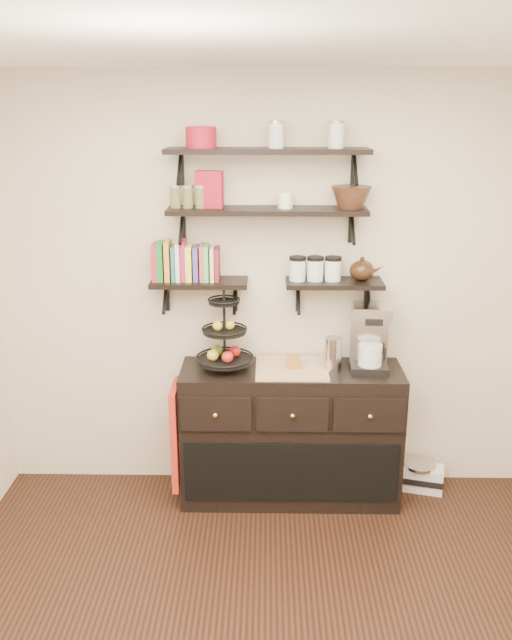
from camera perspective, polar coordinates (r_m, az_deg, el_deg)
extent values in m
cube|color=white|center=(2.47, 0.99, 22.56)|extent=(3.50, 3.50, 0.02)
cube|color=silver|center=(4.36, 0.90, 2.48)|extent=(3.50, 0.02, 2.70)
cube|color=black|center=(4.08, 0.96, 14.07)|extent=(1.20, 0.27, 0.03)
cube|color=black|center=(4.24, -6.26, 12.54)|extent=(0.02, 0.03, 0.20)
cube|color=black|center=(4.24, 8.17, 12.47)|extent=(0.02, 0.03, 0.20)
cube|color=black|center=(4.12, 0.94, 9.20)|extent=(1.20, 0.27, 0.03)
cube|color=black|center=(4.28, -6.11, 7.88)|extent=(0.02, 0.03, 0.20)
cube|color=black|center=(4.28, 7.97, 7.81)|extent=(0.02, 0.03, 0.20)
cube|color=black|center=(4.24, -4.79, 3.17)|extent=(0.60, 0.25, 0.03)
cube|color=black|center=(4.40, -7.47, 2.07)|extent=(0.02, 0.03, 0.20)
cube|color=black|center=(4.36, -1.73, 2.06)|extent=(0.03, 0.03, 0.20)
cube|color=black|center=(4.24, 6.60, 3.11)|extent=(0.60, 0.25, 0.03)
cube|color=black|center=(4.36, 3.53, 2.04)|extent=(0.03, 0.03, 0.20)
cube|color=black|center=(4.40, 9.27, 1.99)|extent=(0.02, 0.03, 0.20)
cube|color=#AC2034|center=(4.25, -8.30, 4.68)|extent=(0.02, 0.15, 0.20)
cube|color=#1E6A31|center=(4.24, -7.88, 4.95)|extent=(0.03, 0.15, 0.24)
cube|color=orange|center=(4.24, -7.35, 4.75)|extent=(0.04, 0.15, 0.21)
cube|color=#1D7188|center=(4.23, -6.87, 5.02)|extent=(0.03, 0.15, 0.25)
cube|color=beige|center=(4.22, -6.40, 4.83)|extent=(0.03, 0.15, 0.22)
cube|color=#9E1E4E|center=(4.22, -5.88, 5.09)|extent=(0.04, 0.15, 0.26)
cube|color=#DEE63D|center=(4.21, -5.36, 4.90)|extent=(0.03, 0.15, 0.23)
cube|color=#483F9C|center=(4.21, -4.87, 4.70)|extent=(0.03, 0.15, 0.20)
cube|color=#BE4742|center=(4.21, -4.32, 4.97)|extent=(0.04, 0.15, 0.24)
cube|color=#56AD64|center=(4.21, -3.78, 4.77)|extent=(0.03, 0.15, 0.21)
cube|color=beige|center=(4.20, -3.28, 5.04)|extent=(0.03, 0.15, 0.25)
cube|color=maroon|center=(4.20, -2.80, 4.84)|extent=(0.02, 0.15, 0.22)
cylinder|color=silver|center=(4.20, 3.51, 4.21)|extent=(0.10, 0.10, 0.13)
cylinder|color=silver|center=(4.21, 5.01, 4.20)|extent=(0.10, 0.10, 0.13)
cylinder|color=silver|center=(4.22, 6.50, 4.18)|extent=(0.10, 0.10, 0.13)
cube|color=black|center=(4.47, 2.92, -9.55)|extent=(1.40, 0.45, 0.90)
cube|color=tan|center=(4.28, 3.02, -4.08)|extent=(0.45, 0.41, 0.02)
sphere|color=gold|center=(4.14, -3.45, -8.03)|extent=(0.04, 0.04, 0.04)
sphere|color=gold|center=(4.13, 3.09, -8.07)|extent=(0.04, 0.04, 0.04)
sphere|color=gold|center=(4.17, 9.57, -8.02)|extent=(0.04, 0.04, 0.04)
cylinder|color=black|center=(4.20, -2.68, -0.84)|extent=(0.02, 0.02, 0.52)
cylinder|color=black|center=(4.26, -2.64, -3.36)|extent=(0.35, 0.35, 0.01)
cylinder|color=black|center=(4.20, -2.68, -0.97)|extent=(0.27, 0.27, 0.02)
cylinder|color=black|center=(4.14, -2.71, 1.49)|extent=(0.19, 0.19, 0.02)
sphere|color=#B21914|center=(4.28, -1.78, -2.65)|extent=(0.07, 0.07, 0.07)
sphere|color=gold|center=(4.19, -3.25, -0.49)|extent=(0.06, 0.06, 0.06)
cube|color=#936022|center=(4.26, 3.16, -3.48)|extent=(0.08, 0.08, 0.08)
cube|color=black|center=(4.32, 9.48, -3.91)|extent=(0.24, 0.22, 0.04)
cube|color=silver|center=(4.32, 9.47, -1.34)|extent=(0.24, 0.10, 0.36)
cube|color=silver|center=(4.20, 9.74, 0.78)|extent=(0.24, 0.22, 0.07)
cylinder|color=silver|center=(4.27, 9.58, -2.89)|extent=(0.16, 0.16, 0.14)
cylinder|color=silver|center=(4.24, 6.50, -2.90)|extent=(0.11, 0.11, 0.22)
cube|color=#B92F13|center=(4.40, -6.72, -9.61)|extent=(0.04, 0.29, 0.68)
cube|color=silver|center=(4.83, 13.57, -12.75)|extent=(0.34, 0.23, 0.17)
cylinder|color=silver|center=(4.79, 13.65, -11.77)|extent=(0.26, 0.26, 0.02)
cube|color=black|center=(4.76, 13.78, -13.25)|extent=(0.27, 0.08, 0.04)
cube|color=#A31225|center=(4.11, -3.95, 10.91)|extent=(0.17, 0.09, 0.22)
cylinder|color=white|center=(4.11, 2.48, 10.06)|extent=(0.09, 0.09, 0.10)
cylinder|color=#A31225|center=(4.09, -4.65, 15.08)|extent=(0.18, 0.18, 0.12)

